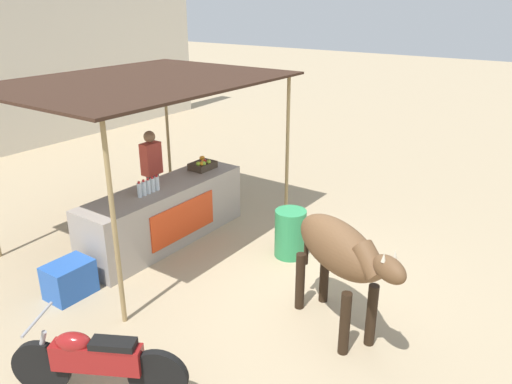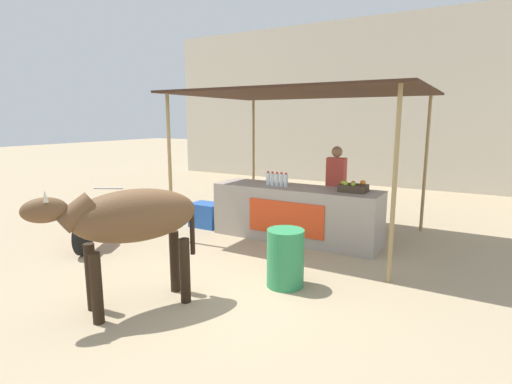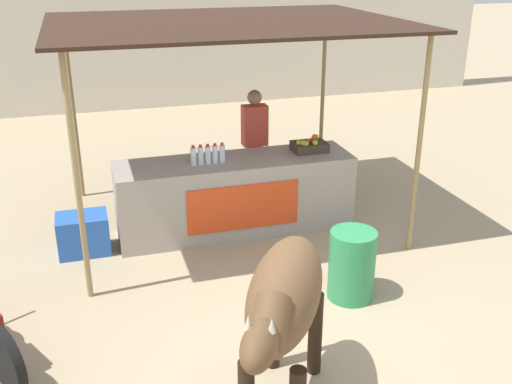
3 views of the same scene
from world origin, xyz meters
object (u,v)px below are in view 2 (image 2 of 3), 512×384
at_px(fruit_crate, 353,187).
at_px(cooler_box, 206,215).
at_px(vendor_behind_counter, 336,189).
at_px(water_barrel, 285,258).
at_px(motorcycle_parked, 98,219).
at_px(stall_counter, 295,213).
at_px(cow, 130,220).

xyz_separation_m(fruit_crate, cooler_box, (-2.93, -0.15, -0.79)).
bearing_deg(vendor_behind_counter, water_barrel, -84.42).
xyz_separation_m(vendor_behind_counter, motorcycle_parked, (-3.36, -2.66, -0.42)).
relative_size(stall_counter, vendor_behind_counter, 1.82).
relative_size(stall_counter, motorcycle_parked, 1.86).
xyz_separation_m(stall_counter, fruit_crate, (1.02, 0.05, 0.55)).
height_order(fruit_crate, water_barrel, fruit_crate).
distance_m(fruit_crate, cooler_box, 3.04).
height_order(vendor_behind_counter, water_barrel, vendor_behind_counter).
relative_size(stall_counter, water_barrel, 3.98).
height_order(fruit_crate, cow, cow).
distance_m(stall_counter, cow, 3.42).
xyz_separation_m(cooler_box, water_barrel, (2.66, -1.83, 0.14)).
height_order(cooler_box, water_barrel, water_barrel).
relative_size(fruit_crate, water_barrel, 0.58).
height_order(cow, motorcycle_parked, cow).
distance_m(stall_counter, fruit_crate, 1.16).
height_order(cooler_box, cow, cow).
bearing_deg(vendor_behind_counter, cooler_box, -160.45).
bearing_deg(motorcycle_parked, cow, -31.01).
distance_m(stall_counter, vendor_behind_counter, 0.97).
bearing_deg(stall_counter, vendor_behind_counter, 57.45).
height_order(stall_counter, cooler_box, stall_counter).
height_order(stall_counter, vendor_behind_counter, vendor_behind_counter).
bearing_deg(cow, cooler_box, 113.55).
distance_m(vendor_behind_counter, cooler_box, 2.61).
xyz_separation_m(vendor_behind_counter, cow, (-0.98, -4.09, 0.18)).
xyz_separation_m(cow, motorcycle_parked, (-2.38, 1.43, -0.60)).
bearing_deg(fruit_crate, cow, -114.11).
relative_size(cooler_box, water_barrel, 0.80).
bearing_deg(water_barrel, vendor_behind_counter, 95.58).
distance_m(stall_counter, water_barrel, 2.07).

